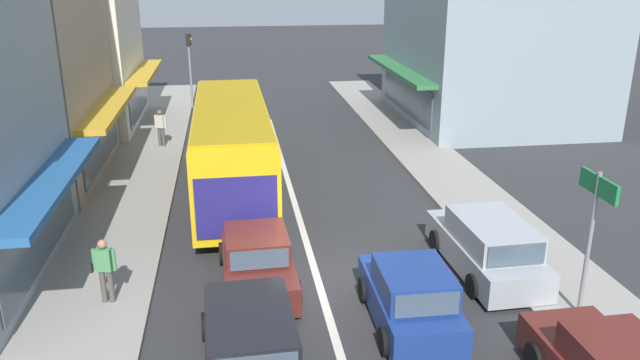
# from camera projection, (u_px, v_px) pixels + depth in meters

# --- Properties ---
(ground_plane) EXTENTS (140.00, 140.00, 0.00)m
(ground_plane) POSITION_uv_depth(u_px,v_px,m) (318.00, 281.00, 16.29)
(ground_plane) COLOR #2D2D30
(lane_centre_line) EXTENTS (0.20, 28.00, 0.01)m
(lane_centre_line) POSITION_uv_depth(u_px,v_px,m) (300.00, 222.00, 20.02)
(lane_centre_line) COLOR silver
(lane_centre_line) RESTS_ON ground
(sidewalk_left) EXTENTS (5.20, 44.00, 0.14)m
(sidewalk_left) POSITION_uv_depth(u_px,v_px,m) (92.00, 209.00, 20.93)
(sidewalk_left) COLOR gray
(sidewalk_left) RESTS_ON ground
(kerb_right) EXTENTS (2.80, 44.00, 0.12)m
(kerb_right) POSITION_uv_depth(u_px,v_px,m) (463.00, 189.00, 22.73)
(kerb_right) COLOR gray
(kerb_right) RESTS_ON ground
(shopfront_mid_block) EXTENTS (7.36, 8.29, 7.94)m
(shopfront_mid_block) POSITION_uv_depth(u_px,v_px,m) (3.00, 77.00, 22.62)
(shopfront_mid_block) COLOR gray
(shopfront_mid_block) RESTS_ON ground
(shopfront_far_end) EXTENTS (8.12, 7.77, 7.18)m
(shopfront_far_end) POSITION_uv_depth(u_px,v_px,m) (59.00, 56.00, 30.39)
(shopfront_far_end) COLOR silver
(shopfront_far_end) RESTS_ON ground
(building_right_far) EXTENTS (9.96, 10.70, 8.17)m
(building_right_far) POSITION_uv_depth(u_px,v_px,m) (492.00, 41.00, 32.05)
(building_right_far) COLOR #84939E
(building_right_far) RESTS_ON ground
(city_bus) EXTENTS (2.81, 10.88, 3.23)m
(city_bus) POSITION_uv_depth(u_px,v_px,m) (232.00, 143.00, 21.95)
(city_bus) COLOR yellow
(city_bus) RESTS_ON ground
(sedan_adjacent_lane_lead) EXTENTS (1.99, 4.25, 1.47)m
(sedan_adjacent_lane_lead) POSITION_uv_depth(u_px,v_px,m) (257.00, 260.00, 15.98)
(sedan_adjacent_lane_lead) COLOR #561E19
(sedan_adjacent_lane_lead) RESTS_ON ground
(wagon_behind_bus_mid) EXTENTS (2.05, 4.56, 1.58)m
(wagon_behind_bus_mid) POSITION_uv_depth(u_px,v_px,m) (250.00, 343.00, 12.35)
(wagon_behind_bus_mid) COLOR black
(wagon_behind_bus_mid) RESTS_ON ground
(hatchback_behind_bus_near) EXTENTS (1.86, 3.72, 1.54)m
(hatchback_behind_bus_near) POSITION_uv_depth(u_px,v_px,m) (410.00, 298.00, 14.09)
(hatchback_behind_bus_near) COLOR navy
(hatchback_behind_bus_near) RESTS_ON ground
(parked_wagon_kerb_second) EXTENTS (2.02, 4.54, 1.58)m
(parked_wagon_kerb_second) POSITION_uv_depth(u_px,v_px,m) (487.00, 246.00, 16.57)
(parked_wagon_kerb_second) COLOR #9EA3A8
(parked_wagon_kerb_second) RESTS_ON ground
(traffic_light_downstreet) EXTENTS (0.32, 0.24, 4.20)m
(traffic_light_downstreet) POSITION_uv_depth(u_px,v_px,m) (190.00, 58.00, 34.84)
(traffic_light_downstreet) COLOR gray
(traffic_light_downstreet) RESTS_ON ground
(directional_road_sign) EXTENTS (0.10, 1.40, 3.60)m
(directional_road_sign) POSITION_uv_depth(u_px,v_px,m) (594.00, 212.00, 13.74)
(directional_road_sign) COLOR gray
(directional_road_sign) RESTS_ON ground
(pedestrian_with_handbag_near) EXTENTS (0.66, 0.30, 1.63)m
(pedestrian_with_handbag_near) POSITION_uv_depth(u_px,v_px,m) (104.00, 267.00, 14.75)
(pedestrian_with_handbag_near) COLOR #4C4742
(pedestrian_with_handbag_near) RESTS_ON sidewalk_left
(pedestrian_browsing_midblock) EXTENTS (0.53, 0.35, 1.63)m
(pedestrian_browsing_midblock) POSITION_uv_depth(u_px,v_px,m) (161.00, 126.00, 27.55)
(pedestrian_browsing_midblock) COLOR #4C4742
(pedestrian_browsing_midblock) RESTS_ON sidewalk_left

